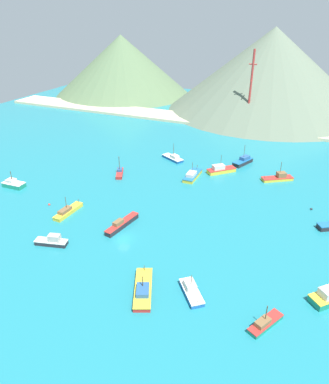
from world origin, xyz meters
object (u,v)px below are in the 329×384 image
at_px(fishing_boat_6, 13,184).
at_px(fishing_boat_11, 243,161).
at_px(fishing_boat_9, 120,173).
at_px(fishing_boat_8, 68,211).
at_px(fishing_boat_13, 191,291).
at_px(fishing_boat_15, 143,289).
at_px(radio_tower, 250,90).
at_px(fishing_boat_2, 278,178).
at_px(fishing_boat_5, 192,175).
at_px(fishing_boat_10, 265,323).
at_px(fishing_boat_1, 221,170).
at_px(fishing_boat_14, 52,241).
at_px(fishing_boat_7, 173,158).
at_px(fishing_boat_0, 122,224).
at_px(buoy_1, 49,205).
at_px(buoy_0, 311,209).

distance_m(fishing_boat_6, fishing_boat_11, 74.98).
height_order(fishing_boat_6, fishing_boat_9, fishing_boat_9).
height_order(fishing_boat_8, fishing_boat_13, fishing_boat_8).
bearing_deg(fishing_boat_15, radio_tower, 92.16).
xyz_separation_m(fishing_boat_9, fishing_boat_15, (31.13, -44.97, 0.01)).
height_order(fishing_boat_2, fishing_boat_6, fishing_boat_2).
relative_size(fishing_boat_5, fishing_boat_11, 1.13).
height_order(fishing_boat_2, fishing_boat_8, fishing_boat_2).
distance_m(fishing_boat_10, fishing_boat_11, 71.55).
distance_m(fishing_boat_6, radio_tower, 102.66).
bearing_deg(radio_tower, fishing_boat_1, -87.14).
height_order(fishing_boat_8, fishing_boat_14, fishing_boat_8).
distance_m(fishing_boat_11, radio_tower, 45.26).
bearing_deg(fishing_boat_7, fishing_boat_0, -83.60).
relative_size(fishing_boat_9, buoy_1, 12.14).
bearing_deg(fishing_boat_2, fishing_boat_10, -84.27).
relative_size(fishing_boat_1, fishing_boat_10, 1.19).
distance_m(fishing_boat_0, fishing_boat_5, 34.61).
bearing_deg(fishing_boat_1, fishing_boat_10, -67.64).
bearing_deg(fishing_boat_5, fishing_boat_9, -162.08).
bearing_deg(fishing_boat_8, fishing_boat_5, 56.68).
distance_m(fishing_boat_1, fishing_boat_9, 33.00).
bearing_deg(fishing_boat_5, fishing_boat_6, -149.52).
bearing_deg(fishing_boat_11, fishing_boat_0, -109.75).
bearing_deg(fishing_boat_0, fishing_boat_11, 70.25).
distance_m(fishing_boat_0, fishing_boat_2, 53.48).
xyz_separation_m(fishing_boat_9, buoy_0, (58.47, 0.95, -0.56)).
distance_m(fishing_boat_15, buoy_1, 43.53).
height_order(fishing_boat_15, radio_tower, radio_tower).
bearing_deg(fishing_boat_7, buoy_0, -20.56).
height_order(fishing_boat_1, buoy_0, fishing_boat_1).
relative_size(fishing_boat_6, fishing_boat_15, 0.59).
bearing_deg(fishing_boat_10, fishing_boat_0, 155.43).
bearing_deg(fishing_boat_11, fishing_boat_1, -116.86).
bearing_deg(fishing_boat_9, fishing_boat_0, -59.05).
bearing_deg(radio_tower, fishing_boat_14, -101.53).
bearing_deg(radio_tower, fishing_boat_6, -120.74).
xyz_separation_m(fishing_boat_0, fishing_boat_13, (23.57, -14.95, -0.08)).
distance_m(fishing_boat_1, fishing_boat_14, 59.54).
bearing_deg(fishing_boat_9, fishing_boat_11, 35.76).
xyz_separation_m(buoy_1, radio_tower, (34.60, 91.81, 16.95)).
bearing_deg(fishing_boat_5, fishing_boat_0, -100.45).
bearing_deg(fishing_boat_14, buoy_0, 37.31).
height_order(fishing_boat_1, fishing_boat_2, fishing_boat_2).
bearing_deg(fishing_boat_7, fishing_boat_15, -72.44).
distance_m(fishing_boat_2, fishing_boat_8, 64.46).
distance_m(buoy_0, buoy_1, 71.14).
xyz_separation_m(fishing_boat_0, buoy_0, (42.39, 27.76, -0.72)).
relative_size(fishing_boat_1, fishing_boat_5, 0.88).
relative_size(fishing_boat_2, fishing_boat_11, 1.08).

